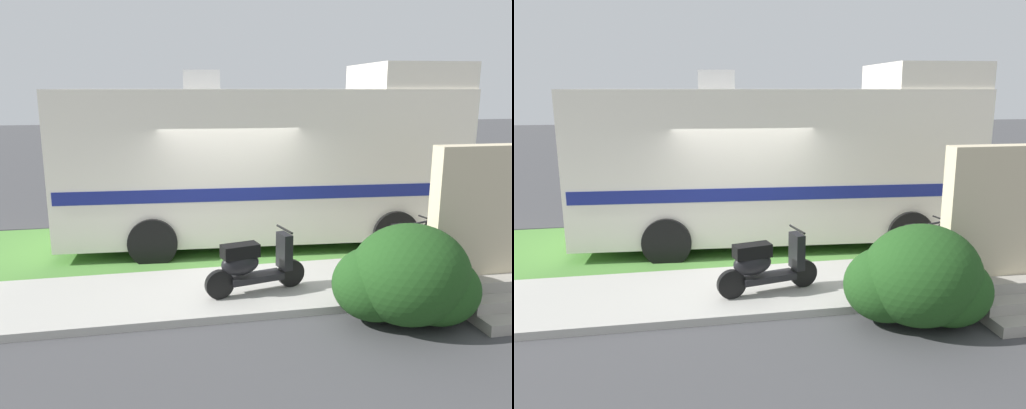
{
  "view_description": "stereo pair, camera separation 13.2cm",
  "coord_description": "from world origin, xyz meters",
  "views": [
    {
      "loc": [
        -1.32,
        -8.7,
        3.19
      ],
      "look_at": [
        0.48,
        0.3,
        1.1
      ],
      "focal_mm": 35.93,
      "sensor_mm": 36.0,
      "label": 1
    },
    {
      "loc": [
        -1.19,
        -8.73,
        3.19
      ],
      "look_at": [
        0.48,
        0.3,
        1.1
      ],
      "focal_mm": 35.93,
      "sensor_mm": 36.0,
      "label": 2
    }
  ],
  "objects": [
    {
      "name": "pickup_truck_far",
      "position": [
        5.22,
        9.04,
        0.92
      ],
      "size": [
        5.87,
        2.53,
        1.71
      ],
      "color": "#1E2328",
      "rests_on": "ground"
    },
    {
      "name": "ground_plane",
      "position": [
        0.0,
        0.0,
        0.0
      ],
      "size": [
        80.0,
        80.0,
        0.0
      ],
      "primitive_type": "plane",
      "color": "#424244"
    },
    {
      "name": "bottle_green",
      "position": [
        2.48,
        -1.77,
        0.22
      ],
      "size": [
        0.07,
        0.07,
        0.23
      ],
      "color": "#B2B2B7",
      "rests_on": "ground"
    },
    {
      "name": "pickup_truck_near",
      "position": [
        4.26,
        6.31,
        0.98
      ],
      "size": [
        5.22,
        2.21,
        1.85
      ],
      "color": "#B7B29E",
      "rests_on": "ground"
    },
    {
      "name": "motorhome_rv",
      "position": [
        0.94,
        1.53,
        1.75
      ],
      "size": [
        8.02,
        3.11,
        3.67
      ],
      "color": "silver",
      "rests_on": "ground"
    },
    {
      "name": "bicycle",
      "position": [
        2.84,
        -0.98,
        0.49
      ],
      "size": [
        1.7,
        0.52,
        0.89
      ],
      "color": "black",
      "rests_on": "ground"
    },
    {
      "name": "grass_strip",
      "position": [
        0.0,
        1.5,
        0.04
      ],
      "size": [
        24.0,
        3.4,
        0.08
      ],
      "color": "#4C8438",
      "rests_on": "ground"
    },
    {
      "name": "bush_by_porch",
      "position": [
        1.98,
        -2.68,
        0.65
      ],
      "size": [
        1.96,
        1.47,
        1.38
      ],
      "color": "#1E4719",
      "rests_on": "ground"
    },
    {
      "name": "porch_steps",
      "position": [
        3.6,
        -2.29,
        0.97
      ],
      "size": [
        2.0,
        1.26,
        2.4
      ],
      "color": "#9E998E",
      "rests_on": "ground"
    },
    {
      "name": "sidewalk",
      "position": [
        0.0,
        -1.2,
        0.06
      ],
      "size": [
        24.0,
        2.0,
        0.12
      ],
      "color": "#ADAAA3",
      "rests_on": "ground"
    },
    {
      "name": "scooter",
      "position": [
        0.07,
        -1.46,
        0.58
      ],
      "size": [
        1.62,
        0.62,
        0.97
      ],
      "color": "black",
      "rests_on": "ground"
    }
  ]
}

